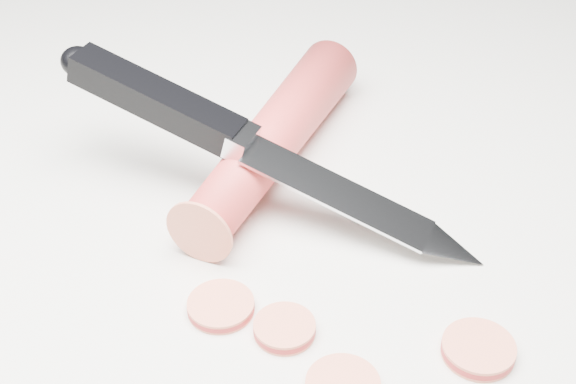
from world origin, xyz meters
TOP-DOWN VIEW (x-y plane):
  - ground at (0.00, 0.00)m, footprint 2.40×2.40m
  - carrot at (0.08, 0.10)m, footprint 0.18×0.14m
  - carrot_slice_2 at (-0.01, 0.01)m, footprint 0.03×0.03m
  - carrot_slice_3 at (0.01, -0.02)m, footprint 0.03×0.03m
  - carrot_slice_5 at (0.08, -0.08)m, footprint 0.04×0.04m
  - kitchen_knife at (0.05, 0.07)m, footprint 0.18×0.23m

SIDE VIEW (x-z plane):
  - ground at x=0.00m, z-range 0.00..0.00m
  - carrot_slice_2 at x=-0.01m, z-range 0.00..0.01m
  - carrot_slice_3 at x=0.01m, z-range 0.00..0.01m
  - carrot_slice_5 at x=0.08m, z-range 0.00..0.01m
  - carrot at x=0.08m, z-range 0.00..0.04m
  - kitchen_knife at x=0.05m, z-range 0.00..0.08m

